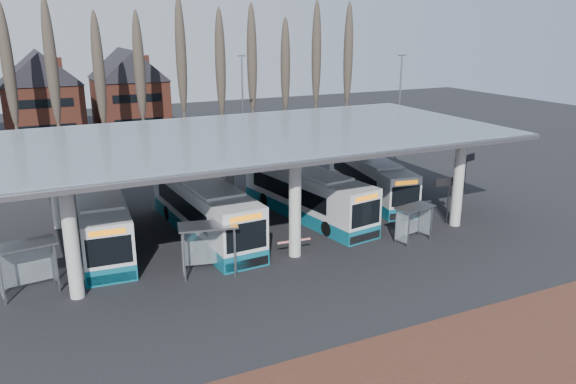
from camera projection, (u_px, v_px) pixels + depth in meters
name	position (u px, v px, depth m)	size (l,w,h in m)	color
ground	(315.00, 272.00, 30.61)	(140.00, 140.00, 0.00)	black
station_canopy	(257.00, 143.00, 35.88)	(32.00, 16.00, 6.34)	beige
poplar_row	(161.00, 67.00, 56.58)	(45.10, 1.10, 14.50)	#473D33
lamp_post_b	(243.00, 107.00, 54.01)	(0.80, 0.16, 10.17)	slate
lamp_post_c	(399.00, 106.00, 54.63)	(0.80, 0.16, 10.17)	slate
bus_0	(101.00, 219.00, 34.12)	(3.49, 12.36, 3.39)	silver
bus_1	(204.00, 209.00, 35.74)	(3.51, 12.96, 3.56)	silver
bus_2	(306.00, 194.00, 39.10)	(4.46, 12.51, 3.40)	silver
bus_3	(370.00, 178.00, 43.46)	(4.12, 11.58, 3.15)	silver
shelter_0	(26.00, 257.00, 27.68)	(3.06, 1.83, 2.68)	gray
shelter_1	(208.00, 237.00, 29.85)	(3.32, 2.14, 2.85)	gray
shelter_2	(413.00, 216.00, 34.49)	(2.66, 1.69, 2.29)	gray
info_sign_0	(449.00, 185.00, 37.30)	(2.15, 0.44, 3.21)	black
info_sign_1	(466.00, 162.00, 43.11)	(2.20, 0.74, 3.35)	black
barrier	(293.00, 242.00, 32.70)	(2.05, 0.62, 1.03)	black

